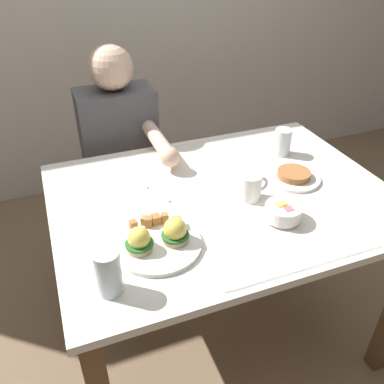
# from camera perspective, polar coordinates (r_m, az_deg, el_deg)

# --- Properties ---
(ground_plane) EXTENTS (6.00, 6.00, 0.00)m
(ground_plane) POSITION_cam_1_polar(r_m,az_deg,el_deg) (1.97, 3.47, -18.54)
(ground_plane) COLOR #7F664C
(dining_table) EXTENTS (1.20, 0.90, 0.74)m
(dining_table) POSITION_cam_1_polar(r_m,az_deg,el_deg) (1.52, 4.28, -3.69)
(dining_table) COLOR white
(dining_table) RESTS_ON ground_plane
(eggs_benedict_plate) EXTENTS (0.27, 0.27, 0.09)m
(eggs_benedict_plate) POSITION_cam_1_polar(r_m,az_deg,el_deg) (1.22, -4.85, -6.60)
(eggs_benedict_plate) COLOR white
(eggs_benedict_plate) RESTS_ON dining_table
(fruit_bowl) EXTENTS (0.12, 0.12, 0.06)m
(fruit_bowl) POSITION_cam_1_polar(r_m,az_deg,el_deg) (1.35, 12.63, -2.77)
(fruit_bowl) COLOR white
(fruit_bowl) RESTS_ON dining_table
(coffee_mug) EXTENTS (0.11, 0.08, 0.09)m
(coffee_mug) POSITION_cam_1_polar(r_m,az_deg,el_deg) (1.42, 8.22, 0.84)
(coffee_mug) COLOR white
(coffee_mug) RESTS_ON dining_table
(fork) EXTENTS (0.07, 0.15, 0.00)m
(fork) POSITION_cam_1_polar(r_m,az_deg,el_deg) (1.48, -5.23, 0.16)
(fork) COLOR silver
(fork) RESTS_ON dining_table
(water_glass_near) EXTENTS (0.07, 0.07, 0.11)m
(water_glass_near) POSITION_cam_1_polar(r_m,az_deg,el_deg) (1.74, 12.56, 6.72)
(water_glass_near) COLOR silver
(water_glass_near) RESTS_ON dining_table
(water_glass_far) EXTENTS (0.07, 0.07, 0.13)m
(water_glass_far) POSITION_cam_1_polar(r_m,az_deg,el_deg) (1.08, -11.64, -11.27)
(water_glass_far) COLOR silver
(water_glass_far) RESTS_ON dining_table
(side_plate) EXTENTS (0.20, 0.20, 0.04)m
(side_plate) POSITION_cam_1_polar(r_m,az_deg,el_deg) (1.58, 14.11, 2.11)
(side_plate) COLOR white
(side_plate) RESTS_ON dining_table
(diner_person) EXTENTS (0.34, 0.54, 1.14)m
(diner_person) POSITION_cam_1_polar(r_m,az_deg,el_deg) (1.93, -9.76, 5.30)
(diner_person) COLOR #33333D
(diner_person) RESTS_ON ground_plane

